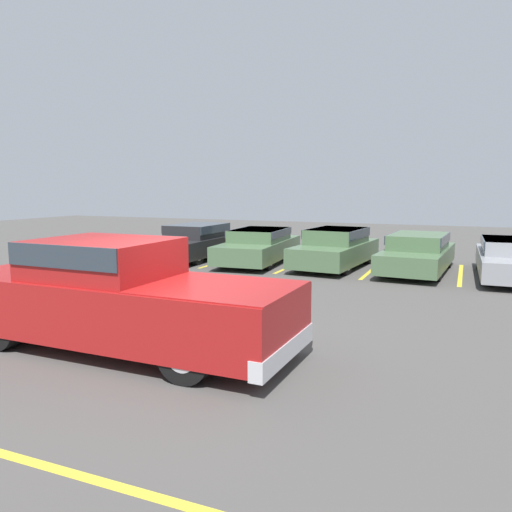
{
  "coord_description": "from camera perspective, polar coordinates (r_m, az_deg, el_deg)",
  "views": [
    {
      "loc": [
        4.18,
        -6.73,
        2.61
      ],
      "look_at": [
        -0.39,
        4.06,
        1.0
      ],
      "focal_mm": 35.0,
      "sensor_mm": 36.0,
      "label": 1
    }
  ],
  "objects": [
    {
      "name": "parked_sedan_d",
      "position": [
        16.27,
        18.0,
        0.47
      ],
      "size": [
        2.06,
        4.72,
        1.19
      ],
      "rotation": [
        0.0,
        0.0,
        -1.64
      ],
      "color": "#4C6B47",
      "rests_on": "ground_plane"
    },
    {
      "name": "ground_plane",
      "position": [
        8.34,
        -8.57,
        -10.51
      ],
      "size": [
        60.0,
        60.0,
        0.0
      ],
      "primitive_type": "plane",
      "color": "#4C4947"
    },
    {
      "name": "stall_stripe_c",
      "position": [
        17.15,
        4.53,
        -0.94
      ],
      "size": [
        0.12,
        4.09,
        0.01
      ],
      "primitive_type": "cube",
      "color": "yellow",
      "rests_on": "ground_plane"
    },
    {
      "name": "stall_stripe_a",
      "position": [
        19.44,
        -10.31,
        -0.01
      ],
      "size": [
        0.12,
        4.09,
        0.01
      ],
      "primitive_type": "cube",
      "color": "yellow",
      "rests_on": "ground_plane"
    },
    {
      "name": "stall_stripe_e",
      "position": [
        16.3,
        22.33,
        -1.98
      ],
      "size": [
        0.12,
        4.09,
        0.01
      ],
      "primitive_type": "cube",
      "color": "yellow",
      "rests_on": "ground_plane"
    },
    {
      "name": "stall_stripe_d",
      "position": [
        16.52,
        13.2,
        -1.46
      ],
      "size": [
        0.12,
        4.09,
        0.01
      ],
      "primitive_type": "cube",
      "color": "yellow",
      "rests_on": "ground_plane"
    },
    {
      "name": "parked_sedan_b",
      "position": [
        17.41,
        0.37,
        1.31
      ],
      "size": [
        2.13,
        4.89,
        1.18
      ],
      "rotation": [
        0.0,
        0.0,
        -1.5
      ],
      "color": "#4C6B47",
      "rests_on": "ground_plane"
    },
    {
      "name": "parked_sedan_e",
      "position": [
        16.15,
        27.22,
        -0.14
      ],
      "size": [
        1.85,
        4.77,
        1.14
      ],
      "rotation": [
        0.0,
        0.0,
        -1.55
      ],
      "color": "gray",
      "rests_on": "ground_plane"
    },
    {
      "name": "parked_sedan_c",
      "position": [
        16.64,
        9.12,
        1.04
      ],
      "size": [
        2.11,
        4.53,
        1.27
      ],
      "rotation": [
        0.0,
        0.0,
        -1.66
      ],
      "color": "#4C6B47",
      "rests_on": "ground_plane"
    },
    {
      "name": "parked_sedan_a",
      "position": [
        18.52,
        -6.81,
        1.79
      ],
      "size": [
        1.76,
        4.44,
        1.28
      ],
      "rotation": [
        0.0,
        0.0,
        -1.57
      ],
      "color": "#232326",
      "rests_on": "ground_plane"
    },
    {
      "name": "stall_stripe_b",
      "position": [
        18.14,
        -3.36,
        -0.45
      ],
      "size": [
        0.12,
        4.09,
        0.01
      ],
      "primitive_type": "cube",
      "color": "yellow",
      "rests_on": "ground_plane"
    },
    {
      "name": "pickup_truck",
      "position": [
        8.36,
        -15.27,
        -4.39
      ],
      "size": [
        5.91,
        2.07,
        1.78
      ],
      "rotation": [
        0.0,
        0.0,
        -0.02
      ],
      "color": "#A51919",
      "rests_on": "ground_plane"
    }
  ]
}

